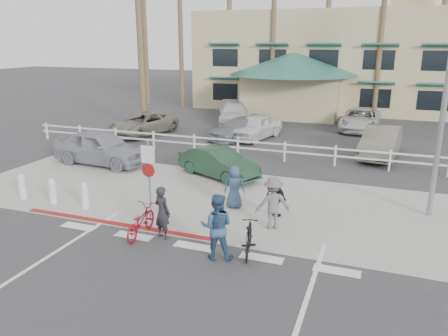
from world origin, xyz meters
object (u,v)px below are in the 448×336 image
at_px(sign_post, 149,175).
at_px(car_white_sedan, 218,163).
at_px(bike_black, 249,239).
at_px(bike_red, 140,221).
at_px(car_red_compact, 101,147).

distance_m(sign_post, car_white_sedan, 5.00).
bearing_deg(bike_black, bike_red, -12.53).
xyz_separation_m(bike_red, bike_black, (3.43, -0.04, 0.01)).
bearing_deg(car_red_compact, bike_black, -119.82).
height_order(sign_post, car_white_sedan, sign_post).
bearing_deg(bike_red, bike_black, 175.02).
bearing_deg(bike_red, sign_post, -76.38).
distance_m(bike_red, car_white_sedan, 6.35).
bearing_deg(bike_red, car_red_compact, -51.34).
bearing_deg(bike_red, car_white_sedan, -95.04).
bearing_deg(sign_post, bike_red, -72.10).
relative_size(sign_post, bike_black, 1.84).
distance_m(bike_red, car_red_compact, 8.64).
bearing_deg(bike_black, sign_post, -32.72).
bearing_deg(sign_post, car_red_compact, 137.99).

